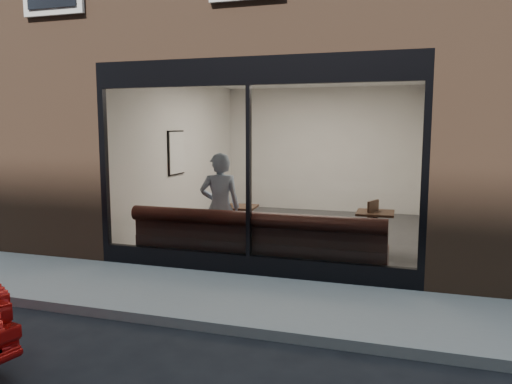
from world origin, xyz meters
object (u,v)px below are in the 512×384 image
(person, at_px, (220,207))
(cafe_chair_right, at_px, (362,239))
(cafe_table_left, at_px, (240,207))
(cafe_table_right, at_px, (375,213))
(banquette, at_px, (257,254))

(person, height_order, cafe_chair_right, person)
(cafe_table_left, bearing_deg, cafe_table_right, 2.56)
(cafe_table_left, bearing_deg, person, -89.36)
(banquette, xyz_separation_m, cafe_table_left, (-0.70, 1.23, 0.52))
(cafe_table_right, height_order, cafe_chair_right, cafe_table_right)
(person, bearing_deg, cafe_table_right, -173.63)
(person, relative_size, cafe_table_right, 2.86)
(banquette, relative_size, person, 2.23)
(banquette, height_order, cafe_table_right, cafe_table_right)
(person, distance_m, cafe_table_right, 2.67)
(banquette, bearing_deg, person, 164.65)
(banquette, xyz_separation_m, cafe_chair_right, (1.49, 1.43, 0.01))
(banquette, xyz_separation_m, person, (-0.69, 0.19, 0.67))
(cafe_table_right, relative_size, cafe_chair_right, 1.71)
(banquette, height_order, person, person)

